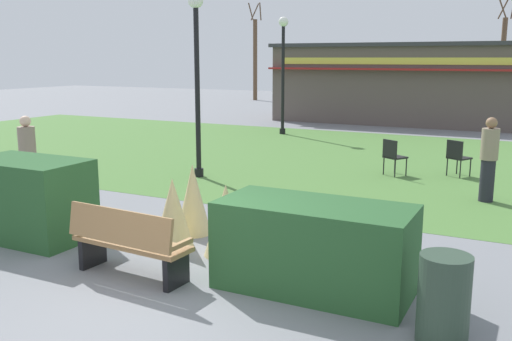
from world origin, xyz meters
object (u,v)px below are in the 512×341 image
object	(u,v)px
person_strolling	(28,156)
tree_center_bg	(255,58)
trash_bin	(444,299)
parked_car_center_slot	(440,100)
cafe_chair_east	(457,155)
cafe_chair_center	(393,154)
lamppost_mid	(197,63)
park_bench	(128,242)
tree_right_bg	(502,61)
person_standing	(489,159)
lamppost_far	(283,61)
parked_car_west_slot	(349,97)
food_kiosk	(399,83)

from	to	relation	value
person_strolling	tree_center_bg	xyz separation A→B (m)	(-8.37, 26.68, 1.97)
trash_bin	parked_car_center_slot	xyz separation A→B (m)	(-4.25, 25.69, 0.19)
cafe_chair_east	cafe_chair_center	xyz separation A→B (m)	(-1.41, -0.59, 0.00)
person_strolling	parked_car_center_slot	bearing A→B (deg)	129.49
trash_bin	cafe_chair_east	distance (m)	8.69
lamppost_mid	trash_bin	world-z (taller)	lamppost_mid
cafe_chair_center	person_strolling	xyz separation A→B (m)	(-6.09, -5.58, 0.33)
park_bench	parked_car_center_slot	distance (m)	25.76
cafe_chair_center	tree_right_bg	distance (m)	21.86
trash_bin	person_strolling	world-z (taller)	person_strolling
tree_right_bg	lamppost_mid	bearing A→B (deg)	-101.72
park_bench	tree_center_bg	bearing A→B (deg)	113.97
cafe_chair_east	parked_car_center_slot	world-z (taller)	parked_car_center_slot
cafe_chair_center	tree_center_bg	distance (m)	25.69
person_standing	tree_right_bg	xyz separation A→B (m)	(-1.48, 23.41, 1.82)
lamppost_far	lamppost_mid	bearing A→B (deg)	-79.98
lamppost_mid	cafe_chair_center	xyz separation A→B (m)	(4.15, 2.21, -2.17)
cafe_chair_east	parked_car_west_slot	world-z (taller)	parked_car_west_slot
trash_bin	tree_right_bg	distance (m)	29.90
park_bench	person_standing	xyz separation A→B (m)	(3.77, 6.43, 0.38)
cafe_chair_east	parked_car_center_slot	xyz separation A→B (m)	(-3.20, 17.06, 0.12)
parked_car_west_slot	cafe_chair_center	bearing A→B (deg)	-69.10
cafe_chair_east	parked_car_west_slot	bearing A→B (deg)	115.53
cafe_chair_center	person_standing	xyz separation A→B (m)	(2.29, -1.68, 0.33)
cafe_chair_east	food_kiosk	bearing A→B (deg)	109.80
lamppost_far	cafe_chair_east	bearing A→B (deg)	-37.18
lamppost_far	cafe_chair_center	bearing A→B (deg)	-46.54
lamppost_mid	person_strolling	world-z (taller)	lamppost_mid
lamppost_far	trash_bin	size ratio (longest dim) A/B	4.69
lamppost_mid	lamppost_far	world-z (taller)	same
lamppost_mid	cafe_chair_east	size ratio (longest dim) A/B	4.83
lamppost_far	cafe_chair_center	world-z (taller)	lamppost_far
trash_bin	person_standing	size ratio (longest dim) A/B	0.54
cafe_chair_east	tree_right_bg	size ratio (longest dim) A/B	0.15
park_bench	lamppost_mid	bearing A→B (deg)	114.39
person_strolling	parked_car_center_slot	size ratio (longest dim) A/B	0.39
food_kiosk	cafe_chair_east	distance (m)	11.90
park_bench	tree_center_bg	size ratio (longest dim) A/B	0.27
cafe_chair_center	lamppost_far	bearing A→B (deg)	133.46
food_kiosk	person_strolling	xyz separation A→B (m)	(-3.49, -17.31, -0.88)
park_bench	lamppost_far	distance (m)	14.76
cafe_chair_east	lamppost_mid	bearing A→B (deg)	-153.26
lamppost_mid	person_strolling	xyz separation A→B (m)	(-1.94, -3.37, -1.84)
cafe_chair_east	trash_bin	bearing A→B (deg)	-83.09
lamppost_mid	tree_center_bg	bearing A→B (deg)	113.87
cafe_chair_center	tree_center_bg	bearing A→B (deg)	124.44
cafe_chair_east	person_strolling	bearing A→B (deg)	-140.56
person_strolling	tree_center_bg	distance (m)	28.04
lamppost_mid	person_standing	xyz separation A→B (m)	(6.44, 0.54, -1.84)
lamppost_far	person_strolling	world-z (taller)	lamppost_far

